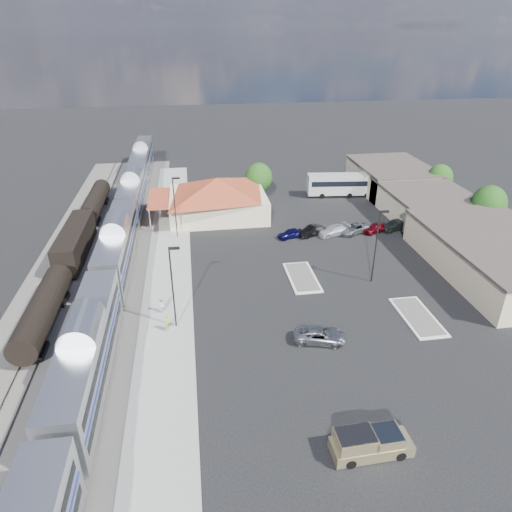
{
  "coord_description": "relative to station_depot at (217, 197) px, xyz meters",
  "views": [
    {
      "loc": [
        -8.59,
        -44.71,
        27.28
      ],
      "look_at": [
        -1.47,
        3.14,
        2.8
      ],
      "focal_mm": 32.0,
      "sensor_mm": 36.0,
      "label": 1
    }
  ],
  "objects": [
    {
      "name": "parked_car_f",
      "position": [
        25.66,
        -10.01,
        -2.39
      ],
      "size": [
        4.79,
        2.85,
        1.49
      ],
      "primitive_type": "imported",
      "rotation": [
        0.0,
        0.0,
        -1.27
      ],
      "color": "black",
      "rests_on": "ground"
    },
    {
      "name": "traffic_island_north",
      "position": [
        18.56,
        -32.0,
        -3.03
      ],
      "size": [
        3.3,
        7.5,
        0.21
      ],
      "color": "silver",
      "rests_on": "ground"
    },
    {
      "name": "person_a",
      "position": [
        -7.23,
        -30.65,
        -2.04
      ],
      "size": [
        0.57,
        0.74,
        1.81
      ],
      "primitive_type": "imported",
      "rotation": [
        0.0,
        0.0,
        1.34
      ],
      "color": "#9FB739",
      "rests_on": "platform"
    },
    {
      "name": "coach_bus",
      "position": [
        22.54,
        6.07,
        -0.86
      ],
      "size": [
        12.49,
        3.92,
        3.94
      ],
      "rotation": [
        0.0,
        0.0,
        1.47
      ],
      "color": "silver",
      "rests_on": "ground"
    },
    {
      "name": "freight_cars",
      "position": [
        -19.44,
        -12.01,
        -1.21
      ],
      "size": [
        2.8,
        46.0,
        4.0
      ],
      "color": "black",
      "rests_on": "ground"
    },
    {
      "name": "parked_car_b",
      "position": [
        12.86,
        -10.01,
        -2.41
      ],
      "size": [
        4.63,
        3.17,
        1.44
      ],
      "primitive_type": "imported",
      "rotation": [
        0.0,
        0.0,
        -1.16
      ],
      "color": "black",
      "rests_on": "ground"
    },
    {
      "name": "buildings_east",
      "position": [
        32.56,
        -9.72,
        -0.86
      ],
      "size": [
        14.4,
        51.4,
        4.8
      ],
      "color": "#C6B28C",
      "rests_on": "ground"
    },
    {
      "name": "suv",
      "position": [
        7.32,
        -34.42,
        -2.43
      ],
      "size": [
        5.5,
        3.53,
        1.41
      ],
      "primitive_type": "imported",
      "rotation": [
        0.0,
        0.0,
        1.32
      ],
      "color": "gray",
      "rests_on": "ground"
    },
    {
      "name": "platform",
      "position": [
        -7.44,
        -18.0,
        -3.04
      ],
      "size": [
        5.5,
        92.0,
        0.18
      ],
      "primitive_type": "cube",
      "color": "gray",
      "rests_on": "ground"
    },
    {
      "name": "parked_car_a",
      "position": [
        9.66,
        -10.31,
        -2.47
      ],
      "size": [
        4.14,
        2.61,
        1.31
      ],
      "primitive_type": "imported",
      "rotation": [
        0.0,
        0.0,
        -1.27
      ],
      "color": "#0E0D43",
      "rests_on": "ground"
    },
    {
      "name": "traffic_island_south",
      "position": [
        8.56,
        -22.0,
        -3.03
      ],
      "size": [
        3.3,
        7.5,
        0.21
      ],
      "color": "silver",
      "rests_on": "ground"
    },
    {
      "name": "parked_car_e",
      "position": [
        22.46,
        -10.31,
        -2.42
      ],
      "size": [
        4.51,
        3.06,
        1.43
      ],
      "primitive_type": "imported",
      "rotation": [
        0.0,
        0.0,
        -1.21
      ],
      "color": "maroon",
      "rests_on": "ground"
    },
    {
      "name": "tree_east_b",
      "position": [
        38.56,
        -12.0,
        1.09
      ],
      "size": [
        4.94,
        4.94,
        6.96
      ],
      "color": "#382314",
      "rests_on": "ground"
    },
    {
      "name": "passenger_train",
      "position": [
        -13.44,
        -16.05,
        -0.26
      ],
      "size": [
        3.0,
        104.0,
        5.55
      ],
      "color": "silver",
      "rests_on": "ground"
    },
    {
      "name": "tree_depot",
      "position": [
        7.56,
        6.0,
        0.89
      ],
      "size": [
        4.71,
        4.71,
        6.63
      ],
      "color": "#382314",
      "rests_on": "ground"
    },
    {
      "name": "lamp_plat_s",
      "position": [
        -6.34,
        -30.0,
        2.21
      ],
      "size": [
        1.08,
        0.25,
        9.0
      ],
      "color": "black",
      "rests_on": "ground"
    },
    {
      "name": "railbed",
      "position": [
        -16.44,
        -16.0,
        -3.07
      ],
      "size": [
        16.0,
        100.0,
        0.12
      ],
      "primitive_type": "cube",
      "color": "#4C4944",
      "rests_on": "ground"
    },
    {
      "name": "person_b",
      "position": [
        -8.0,
        -27.34,
        -2.03
      ],
      "size": [
        0.81,
        0.99,
        1.85
      ],
      "primitive_type": "imported",
      "rotation": [
        0.0,
        0.0,
        -1.7
      ],
      "color": "white",
      "rests_on": "platform"
    },
    {
      "name": "lamp_lot",
      "position": [
        16.66,
        -24.0,
        2.21
      ],
      "size": [
        1.08,
        0.25,
        9.0
      ],
      "color": "black",
      "rests_on": "ground"
    },
    {
      "name": "parked_car_c",
      "position": [
        16.06,
        -10.31,
        -2.42
      ],
      "size": [
        5.29,
        3.43,
        1.43
      ],
      "primitive_type": "imported",
      "rotation": [
        0.0,
        0.0,
        -1.25
      ],
      "color": "silver",
      "rests_on": "ground"
    },
    {
      "name": "pickup_truck",
      "position": [
        7.4,
        -47.41,
        -2.19
      ],
      "size": [
        5.8,
        2.3,
        1.98
      ],
      "rotation": [
        0.0,
        0.0,
        1.6
      ],
      "color": "tan",
      "rests_on": "ground"
    },
    {
      "name": "station_depot",
      "position": [
        0.0,
        0.0,
        0.0
      ],
      "size": [
        18.35,
        12.24,
        6.2
      ],
      "color": "#C3B78F",
      "rests_on": "ground"
    },
    {
      "name": "tree_east_c",
      "position": [
        38.56,
        2.0,
        0.63
      ],
      "size": [
        4.41,
        4.41,
        6.21
      ],
      "color": "#382314",
      "rests_on": "ground"
    },
    {
      "name": "parked_car_d",
      "position": [
        19.26,
        -10.01,
        -2.41
      ],
      "size": [
        5.75,
        4.31,
        1.45
      ],
      "primitive_type": "imported",
      "rotation": [
        0.0,
        0.0,
        -1.16
      ],
      "color": "gray",
      "rests_on": "ground"
    },
    {
      "name": "lamp_plat_n",
      "position": [
        -6.34,
        -8.0,
        2.21
      ],
      "size": [
        1.08,
        0.25,
        9.0
      ],
      "color": "black",
      "rests_on": "ground"
    },
    {
      "name": "ground",
      "position": [
        4.56,
        -24.0,
        -3.13
      ],
      "size": [
        280.0,
        280.0,
        0.0
      ],
      "primitive_type": "plane",
      "color": "black",
      "rests_on": "ground"
    }
  ]
}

